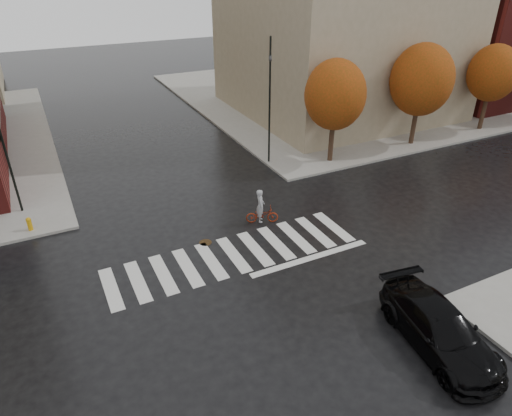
{
  "coord_description": "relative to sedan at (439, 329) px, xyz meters",
  "views": [
    {
      "loc": [
        -6.71,
        -15.32,
        12.0
      ],
      "look_at": [
        1.27,
        0.75,
        2.0
      ],
      "focal_mm": 32.0,
      "sensor_mm": 36.0,
      "label": 1
    }
  ],
  "objects": [
    {
      "name": "fire_hydrant",
      "position": [
        -12.27,
        14.36,
        -0.22
      ],
      "size": [
        0.25,
        0.25,
        0.69
      ],
      "color": "#CC910C",
      "rests_on": "sidewalk_nw"
    },
    {
      "name": "tree_ne_c",
      "position": [
        19.88,
        15.08,
        3.62
      ],
      "size": [
        3.6,
        3.6,
        6.31
      ],
      "color": "#332016",
      "rests_on": "sidewalk_ne"
    },
    {
      "name": "tree_ne_b",
      "position": [
        12.88,
        15.08,
        3.87
      ],
      "size": [
        4.2,
        4.2,
        6.89
      ],
      "color": "#332016",
      "rests_on": "sidewalk_ne"
    },
    {
      "name": "tree_ne_a",
      "position": [
        5.88,
        15.08,
        3.7
      ],
      "size": [
        3.8,
        3.8,
        6.5
      ],
      "color": "#332016",
      "rests_on": "sidewalk_ne"
    },
    {
      "name": "ground",
      "position": [
        -4.12,
        7.68,
        -0.75
      ],
      "size": [
        120.0,
        120.0,
        0.0
      ],
      "primitive_type": "plane",
      "color": "black",
      "rests_on": "ground"
    },
    {
      "name": "cyclist",
      "position": [
        -1.67,
        10.18,
        -0.12
      ],
      "size": [
        1.74,
        1.16,
        1.87
      ],
      "rotation": [
        0.0,
        0.0,
        1.17
      ],
      "color": "#97260D",
      "rests_on": "ground"
    },
    {
      "name": "sedan",
      "position": [
        0.0,
        0.0,
        0.0
      ],
      "size": [
        2.81,
        5.43,
        1.51
      ],
      "primitive_type": "imported",
      "rotation": [
        0.0,
        0.0,
        -0.14
      ],
      "color": "black",
      "rests_on": "ground"
    },
    {
      "name": "crosswalk",
      "position": [
        -4.12,
        8.18,
        -0.75
      ],
      "size": [
        12.0,
        3.0,
        0.01
      ],
      "primitive_type": "cube",
      "color": "silver",
      "rests_on": "ground"
    },
    {
      "name": "manhole",
      "position": [
        -4.92,
        9.68,
        -0.75
      ],
      "size": [
        0.6,
        0.6,
        0.01
      ],
      "primitive_type": "cylinder",
      "rotation": [
        0.0,
        0.0,
        0.0
      ],
      "color": "#412D17",
      "rests_on": "ground"
    },
    {
      "name": "traffic_light_ne",
      "position": [
        2.18,
        16.68,
        3.87
      ],
      "size": [
        0.2,
        0.23,
        7.76
      ],
      "rotation": [
        0.0,
        0.0,
        2.89
      ],
      "color": "black",
      "rests_on": "sidewalk_ne"
    },
    {
      "name": "building_ne_brick",
      "position": [
        28.88,
        23.68,
        6.4
      ],
      "size": [
        14.0,
        14.0,
        14.0
      ],
      "primitive_type": "cube",
      "color": "maroon",
      "rests_on": "sidewalk_ne"
    },
    {
      "name": "sidewalk_ne",
      "position": [
        16.88,
        28.68,
        -0.68
      ],
      "size": [
        30.0,
        30.0,
        0.15
      ],
      "primitive_type": "cube",
      "color": "gray",
      "rests_on": "ground"
    }
  ]
}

